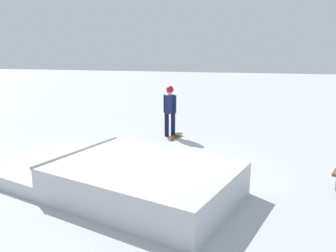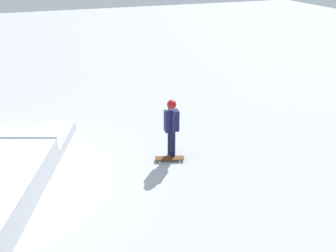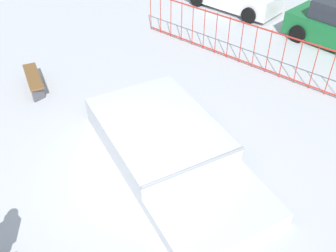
% 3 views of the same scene
% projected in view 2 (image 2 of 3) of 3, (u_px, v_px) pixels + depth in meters
% --- Properties ---
extents(ground_plane, '(60.00, 60.00, 0.00)m').
position_uv_depth(ground_plane, '(42.00, 180.00, 8.46)').
color(ground_plane, '#B7BABF').
extents(skater, '(0.44, 0.39, 1.73)m').
position_uv_depth(skater, '(172.00, 125.00, 9.01)').
color(skater, black).
rests_on(skater, ground).
extents(skateboard, '(0.42, 0.82, 0.09)m').
position_uv_depth(skateboard, '(170.00, 158.00, 9.23)').
color(skateboard, '#593314').
rests_on(skateboard, ground).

